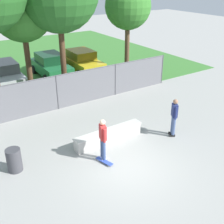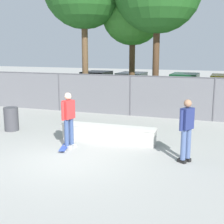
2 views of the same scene
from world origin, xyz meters
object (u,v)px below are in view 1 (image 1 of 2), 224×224
skateboarder (103,138)px  tree_far (128,7)px  car_yellow (82,61)px  trash_bin (14,160)px  car_green (51,65)px  concrete_ledge (109,136)px  tree_near_right (22,12)px  car_silver (5,74)px  skateboard (104,161)px  bystander (174,116)px

skateboarder → tree_far: size_ratio=0.28×
skateboarder → car_yellow: size_ratio=0.43×
tree_far → trash_bin: tree_far is taller
skateboarder → tree_far: (6.73, 7.62, 3.87)m
car_green → car_yellow: bearing=-8.3°
tree_far → car_green: bearing=141.2°
concrete_ledge → car_green: bearing=81.6°
tree_near_right → car_yellow: size_ratio=1.57×
car_yellow → trash_bin: 12.38m
car_silver → car_yellow: (5.73, -0.02, 0.00)m
tree_far → car_silver: bearing=157.8°
car_yellow → skateboard: bearing=-114.1°
car_green → bystander: (1.28, -11.18, 0.17)m
trash_bin → bystander: bearing=-11.4°
concrete_ledge → car_silver: size_ratio=0.79×
car_green → bystander: size_ratio=2.34×
skateboard → tree_near_right: 9.55m
tree_near_right → trash_bin: tree_near_right is taller
tree_near_right → skateboarder: bearing=-89.3°
skateboard → bystander: 3.92m
car_green → bystander: bearing=-83.5°
tree_near_right → car_green: tree_near_right is taller
car_silver → trash_bin: size_ratio=4.59×
car_yellow → car_silver: bearing=179.8°
bystander → car_silver: bearing=113.1°
tree_far → car_yellow: (-1.91, 3.09, -4.04)m
car_silver → bystander: bystander is taller
car_yellow → bystander: bystander is taller
concrete_ledge → skateboarder: skateboarder is taller
car_silver → skateboarder: bearing=-85.2°
bystander → car_green: bearing=96.5°
concrete_ledge → car_yellow: size_ratio=0.79×
tree_near_right → car_green: size_ratio=1.57×
skateboarder → bystander: (3.73, -0.11, 0.00)m
tree_near_right → bystander: 9.80m
concrete_ledge → tree_far: size_ratio=0.52×
tree_far → trash_bin: size_ratio=6.93×
car_green → bystander: bystander is taller
concrete_ledge → car_yellow: (3.85, 9.65, 0.55)m
tree_near_right → bystander: size_ratio=3.66×
concrete_ledge → car_green: (1.48, 10.00, 0.55)m
tree_near_right → car_green: (2.55, 3.08, -4.14)m
concrete_ledge → tree_near_right: (-1.07, 6.92, 4.68)m
tree_far → car_green: 6.82m
concrete_ledge → car_yellow: 10.41m
skateboard → car_silver: car_silver is taller
tree_far → trash_bin: 12.56m
tree_near_right → trash_bin: (-3.07, -6.72, -4.51)m
skateboard → trash_bin: 3.45m
concrete_ledge → bystander: (2.76, -1.18, 0.72)m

